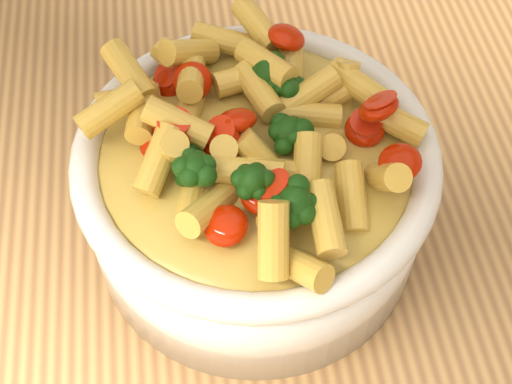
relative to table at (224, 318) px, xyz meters
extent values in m
cube|color=tan|center=(0.00, 0.00, 0.08)|extent=(1.20, 0.80, 0.04)
cylinder|color=white|center=(0.03, 0.03, 0.15)|extent=(0.27, 0.27, 0.11)
ellipsoid|color=white|center=(0.03, 0.03, 0.12)|extent=(0.24, 0.24, 0.04)
torus|color=white|center=(0.03, 0.03, 0.21)|extent=(0.27, 0.27, 0.02)
ellipsoid|color=#F2C452|center=(0.03, 0.03, 0.21)|extent=(0.23, 0.23, 0.03)
camera|label=1|loc=(-0.01, -0.30, 0.62)|focal=50.00mm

